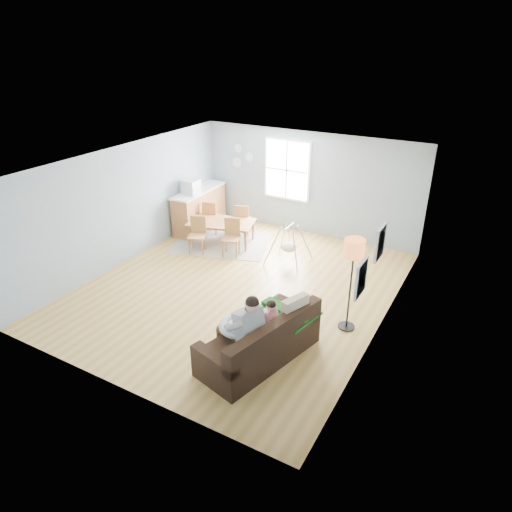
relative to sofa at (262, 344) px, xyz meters
The scene contains 22 objects.
room 3.21m from the sofa, 130.17° to the left, with size 8.40×9.40×3.90m.
window 5.89m from the sofa, 112.13° to the left, with size 1.32×0.08×1.62m.
pictures 2.24m from the sofa, 29.49° to the left, with size 0.05×1.34×0.74m.
wall_plates 6.58m from the sofa, 123.82° to the left, with size 0.67×0.02×0.66m.
sofa is the anchor object (origin of this frame).
green_throw 0.76m from the sofa, 82.48° to the left, with size 0.97×0.80×0.04m, color #155D1A.
beige_pillow 0.77m from the sofa, 54.17° to the left, with size 0.14×0.51×0.51m, color tan.
father 0.55m from the sofa, 128.05° to the right, with size 1.03×0.64×1.39m.
nursing_pillow 0.56m from the sofa, 148.30° to the right, with size 0.54×0.54×0.15m, color silver.
infant 0.60m from the sofa, 152.11° to the right, with size 0.16×0.38×0.14m.
toddler 0.47m from the sofa, 97.61° to the left, with size 0.55×0.35×0.81m.
floor_lamp 2.16m from the sofa, 59.50° to the left, with size 0.36×0.36×1.77m.
storage_cube 0.16m from the sofa, 149.39° to the left, with size 0.52×0.49×0.48m.
rug 4.79m from the sofa, 131.32° to the left, with size 2.36×1.80×0.01m, color #9B958E.
dining_table 4.78m from the sofa, 131.32° to the left, with size 1.64×0.92×0.58m, color #9C5E33.
chair_sw 4.46m from the sofa, 139.36° to the left, with size 0.52×0.52×0.89m.
chair_se 4.09m from the sofa, 129.04° to the left, with size 0.52×0.52×0.90m.
chair_nw 5.49m from the sofa, 133.10° to the left, with size 0.49×0.49×0.90m.
chair_ne 5.19m from the sofa, 124.42° to the left, with size 0.51×0.51×0.87m.
counter 5.99m from the sofa, 135.38° to the left, with size 0.66×1.97×1.09m.
monitor 5.79m from the sofa, 137.79° to the left, with size 0.40×0.38×0.37m.
baby_swing 3.65m from the sofa, 108.82° to the left, with size 0.91×0.93×0.91m.
Camera 1 is at (4.45, -7.18, 4.89)m, focal length 32.00 mm.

